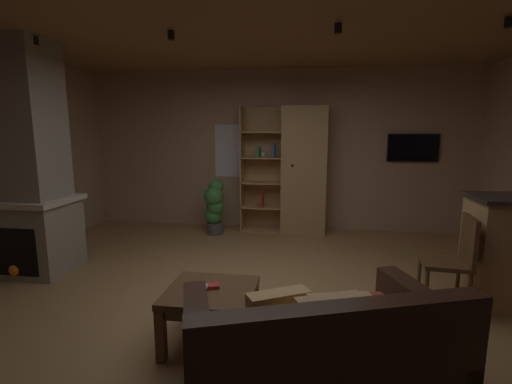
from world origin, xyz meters
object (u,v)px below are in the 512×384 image
(coffee_table, at_px, (211,300))
(dining_chair, at_px, (455,256))
(table_book_0, at_px, (211,286))
(table_book_1, at_px, (200,287))
(potted_floor_plant, at_px, (215,205))
(bookshelf_cabinet, at_px, (298,171))
(stone_fireplace, at_px, (27,172))
(leather_couch, at_px, (318,361))
(wall_mounted_tv, at_px, (413,148))

(coffee_table, xyz_separation_m, dining_chair, (2.12, 0.89, 0.15))
(table_book_0, bearing_deg, coffee_table, -86.66)
(table_book_1, relative_size, potted_floor_plant, 0.13)
(dining_chair, bearing_deg, bookshelf_cabinet, 121.69)
(coffee_table, height_order, table_book_0, table_book_0)
(table_book_0, bearing_deg, stone_fireplace, 155.13)
(coffee_table, height_order, potted_floor_plant, potted_floor_plant)
(bookshelf_cabinet, bearing_deg, stone_fireplace, -144.44)
(leather_couch, bearing_deg, table_book_0, 144.73)
(leather_couch, bearing_deg, dining_chair, 48.31)
(dining_chair, xyz_separation_m, potted_floor_plant, (-2.90, 2.19, -0.05))
(stone_fireplace, relative_size, leather_couch, 1.50)
(leather_couch, relative_size, wall_mounted_tv, 2.27)
(stone_fireplace, relative_size, potted_floor_plant, 2.96)
(table_book_0, bearing_deg, bookshelf_cabinet, 80.39)
(wall_mounted_tv, bearing_deg, stone_fireplace, -153.82)
(coffee_table, bearing_deg, wall_mounted_tv, 56.40)
(table_book_0, height_order, table_book_1, table_book_1)
(potted_floor_plant, distance_m, wall_mounted_tv, 3.36)
(stone_fireplace, height_order, coffee_table, stone_fireplace)
(potted_floor_plant, bearing_deg, bookshelf_cabinet, 13.65)
(bookshelf_cabinet, relative_size, potted_floor_plant, 2.28)
(coffee_table, distance_m, dining_chair, 2.31)
(leather_couch, height_order, coffee_table, leather_couch)
(leather_couch, height_order, table_book_0, leather_couch)
(coffee_table, bearing_deg, leather_couch, -34.15)
(table_book_1, distance_m, wall_mounted_tv, 4.52)
(coffee_table, height_order, dining_chair, dining_chair)
(bookshelf_cabinet, relative_size, leather_couch, 1.15)
(table_book_0, bearing_deg, leather_couch, -35.27)
(dining_chair, height_order, potted_floor_plant, dining_chair)
(table_book_1, distance_m, potted_floor_plant, 3.21)
(bookshelf_cabinet, distance_m, dining_chair, 3.00)
(bookshelf_cabinet, height_order, potted_floor_plant, bookshelf_cabinet)
(table_book_1, height_order, potted_floor_plant, potted_floor_plant)
(bookshelf_cabinet, height_order, coffee_table, bookshelf_cabinet)
(coffee_table, bearing_deg, stone_fireplace, 154.67)
(bookshelf_cabinet, xyz_separation_m, coffee_table, (-0.57, -3.41, -0.66))
(stone_fireplace, bearing_deg, coffee_table, -25.33)
(leather_couch, xyz_separation_m, table_book_0, (-0.83, 0.59, 0.17))
(table_book_0, bearing_deg, wall_mounted_tv, 56.20)
(stone_fireplace, height_order, bookshelf_cabinet, stone_fireplace)
(table_book_1, bearing_deg, dining_chair, 23.35)
(stone_fireplace, xyz_separation_m, dining_chair, (4.65, -0.30, -0.69))
(stone_fireplace, distance_m, table_book_0, 2.88)
(bookshelf_cabinet, xyz_separation_m, wall_mounted_tv, (1.83, 0.21, 0.39))
(dining_chair, bearing_deg, table_book_0, -157.81)
(table_book_1, relative_size, dining_chair, 0.13)
(leather_couch, distance_m, dining_chair, 1.96)
(potted_floor_plant, bearing_deg, coffee_table, -75.83)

